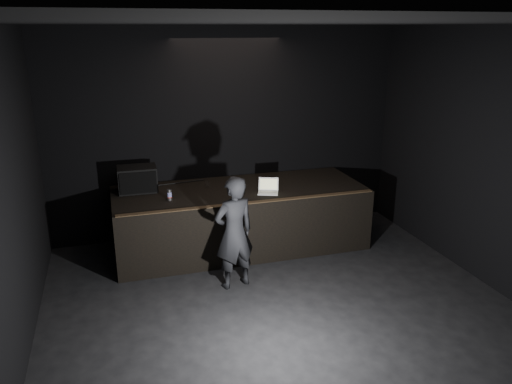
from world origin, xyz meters
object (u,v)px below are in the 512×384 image
object	(u,v)px
beer_can	(169,195)
laptop	(268,189)
stage_riser	(240,218)
person	(234,233)
stage_monitor	(137,179)

from	to	relation	value
beer_can	laptop	bearing A→B (deg)	-2.68
stage_riser	beer_can	xyz separation A→B (m)	(-1.15, -0.24, 0.58)
person	stage_riser	bearing A→B (deg)	-122.90
stage_monitor	laptop	xyz separation A→B (m)	(1.95, -0.65, -0.14)
laptop	beer_can	bearing A→B (deg)	-161.57
stage_monitor	beer_can	xyz separation A→B (m)	(0.42, -0.57, -0.12)
stage_monitor	person	xyz separation A→B (m)	(1.15, -1.61, -0.40)
stage_riser	beer_can	world-z (taller)	beer_can
stage_riser	person	bearing A→B (deg)	-108.35
stage_monitor	stage_riser	bearing A→B (deg)	-11.13
laptop	beer_can	xyz separation A→B (m)	(-1.53, 0.07, 0.03)
beer_can	person	distance (m)	1.30
laptop	person	world-z (taller)	person
stage_monitor	laptop	size ratio (longest dim) A/B	1.55
stage_riser	person	xyz separation A→B (m)	(-0.42, -1.27, 0.30)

